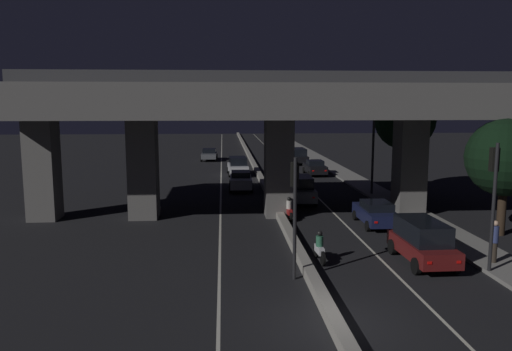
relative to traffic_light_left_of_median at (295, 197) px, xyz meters
The scene contains 23 objects.
ground_plane 5.38m from the traffic_light_left_of_median, 81.51° to the right, with size 200.00×200.00×0.00m, color black.
lane_line_left_inner 31.12m from the traffic_light_left_of_median, 95.49° to the left, with size 0.12×126.00×0.00m, color beige.
lane_line_right_inner 31.27m from the traffic_light_left_of_median, 82.21° to the left, with size 0.12×126.00×0.00m, color beige.
median_divider 30.97m from the traffic_light_left_of_median, 88.84° to the left, with size 0.45×126.00×0.41m, color gray.
sidewalk_right 25.65m from the traffic_light_left_of_median, 69.29° to the left, with size 2.25×126.00×0.17m, color gray.
elevated_overpass 11.63m from the traffic_light_left_of_median, 88.59° to the left, with size 31.82×10.48×8.82m.
traffic_light_left_of_median is the anchor object (origin of this frame).
traffic_light_right_of_median 7.98m from the traffic_light_left_of_median, ahead, with size 0.30×0.49×5.36m.
street_lamp 19.25m from the traffic_light_left_of_median, 64.99° to the left, with size 2.15×0.32×8.70m.
car_dark_red_lead 6.45m from the traffic_light_left_of_median, 14.83° to the left, with size 1.91×4.22×1.88m.
car_dark_blue_second 10.48m from the traffic_light_left_of_median, 54.75° to the left, with size 1.83×4.05×1.40m.
car_grey_third 15.62m from the traffic_light_left_of_median, 80.55° to the left, with size 2.13×4.66×1.85m.
car_dark_green_fourth 21.15m from the traffic_light_left_of_median, 82.90° to the left, with size 2.09×4.55×1.37m.
car_black_fifth 29.36m from the traffic_light_left_of_median, 77.90° to the left, with size 1.89×4.25×1.44m.
car_black_sixth 38.04m from the traffic_light_left_of_median, 81.15° to the left, with size 1.98×4.46×1.80m.
car_white_lead_oncoming 20.69m from the traffic_light_left_of_median, 93.81° to the left, with size 1.90×4.00×1.50m.
car_white_second_oncoming 29.20m from the traffic_light_left_of_median, 92.63° to the left, with size 2.10×4.32×1.75m.
car_grey_third_oncoming 42.27m from the traffic_light_left_of_median, 96.04° to the left, with size 2.00×4.36×1.41m.
motorcycle_white_filtering_near 3.67m from the traffic_light_left_of_median, 54.94° to the left, with size 0.34×1.84×1.39m.
motorcycle_red_filtering_mid 10.53m from the traffic_light_left_of_median, 83.51° to the left, with size 0.34×1.80×1.37m.
pedestrian_on_sidewalk 9.04m from the traffic_light_left_of_median, ahead, with size 0.31×0.31×1.82m.
roadside_tree_kerbside_near 13.19m from the traffic_light_left_of_median, 26.20° to the left, with size 4.02×4.02×6.14m.
roadside_tree_kerbside_mid 21.46m from the traffic_light_left_of_median, 58.81° to the left, with size 4.58×4.58×7.97m.
Camera 1 is at (-3.40, -14.70, 6.89)m, focal length 35.00 mm.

